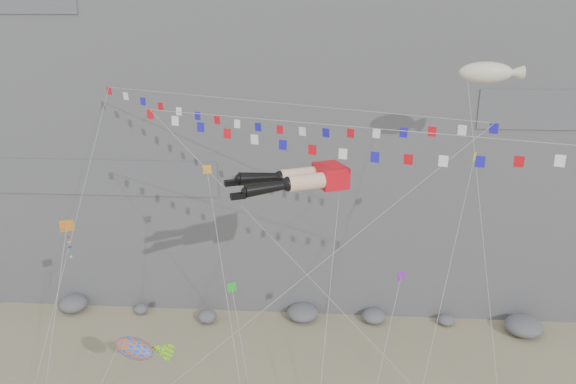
% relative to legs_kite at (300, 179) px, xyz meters
% --- Properties ---
extents(cliff, '(80.00, 28.00, 50.00)m').
position_rel_legs_kite_xyz_m(cliff, '(-0.24, 27.44, 8.56)').
color(cliff, slate).
rests_on(cliff, ground).
extents(talus_boulders, '(60.00, 3.00, 1.20)m').
position_rel_legs_kite_xyz_m(talus_boulders, '(-0.24, 12.44, -15.84)').
color(talus_boulders, slate).
rests_on(talus_boulders, ground).
extents(legs_kite, '(6.80, 15.28, 21.58)m').
position_rel_legs_kite_xyz_m(legs_kite, '(0.00, 0.00, 0.00)').
color(legs_kite, red).
rests_on(legs_kite, ground).
extents(flag_banner_upper, '(25.25, 19.73, 27.30)m').
position_rel_legs_kite_xyz_m(flag_banner_upper, '(-2.28, 5.70, 3.21)').
color(flag_banner_upper, red).
rests_on(flag_banner_upper, ground).
extents(flag_banner_lower, '(24.09, 9.08, 22.54)m').
position_rel_legs_kite_xyz_m(flag_banner_lower, '(3.09, -1.22, 3.18)').
color(flag_banner_lower, red).
rests_on(flag_banner_lower, ground).
extents(harlequin_kite, '(1.56, 9.00, 15.63)m').
position_rel_legs_kite_xyz_m(harlequin_kite, '(-13.44, -0.23, -3.13)').
color(harlequin_kite, red).
rests_on(harlequin_kite, ground).
extents(fish_windsock, '(6.36, 6.28, 10.50)m').
position_rel_legs_kite_xyz_m(fish_windsock, '(-8.56, -4.34, -8.25)').
color(fish_windsock, '#E2550B').
rests_on(fish_windsock, ground).
extents(blimp_windsock, '(4.19, 13.21, 24.85)m').
position_rel_legs_kite_xyz_m(blimp_windsock, '(11.11, 6.45, 5.04)').
color(blimp_windsock, beige).
rests_on(blimp_windsock, ground).
extents(small_kite_a, '(5.43, 13.14, 21.14)m').
position_rel_legs_kite_xyz_m(small_kite_a, '(-5.40, 1.48, -0.44)').
color(small_kite_a, orange).
rests_on(small_kite_a, ground).
extents(small_kite_b, '(4.39, 10.99, 15.35)m').
position_rel_legs_kite_xyz_m(small_kite_b, '(5.80, -0.21, -5.84)').
color(small_kite_b, purple).
rests_on(small_kite_b, ground).
extents(small_kite_c, '(4.61, 11.62, 15.56)m').
position_rel_legs_kite_xyz_m(small_kite_c, '(-3.69, -1.44, -6.23)').
color(small_kite_c, green).
rests_on(small_kite_c, ground).
extents(small_kite_d, '(7.26, 16.68, 24.13)m').
position_rel_legs_kite_xyz_m(small_kite_d, '(10.18, 3.71, -0.09)').
color(small_kite_d, gold).
rests_on(small_kite_d, ground).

